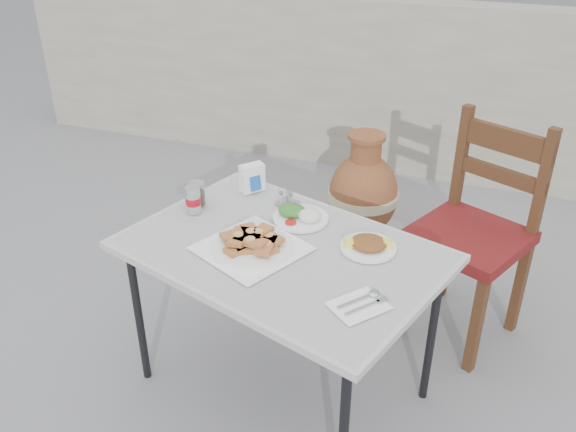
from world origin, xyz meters
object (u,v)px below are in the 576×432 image
(soda_can, at_px, (193,200))
(condiment_caddy, at_px, (287,200))
(pide_plate, at_px, (251,241))
(cola_glass, at_px, (197,195))
(chair, at_px, (474,230))
(terracotta_urn, at_px, (363,196))
(cafe_table, at_px, (282,258))
(salad_chopped_plate, at_px, (368,245))
(salad_rice_plate, at_px, (300,215))
(napkin_holder, at_px, (252,178))

(soda_can, distance_m, condiment_caddy, 0.39)
(pide_plate, distance_m, cola_glass, 0.43)
(condiment_caddy, distance_m, chair, 0.86)
(condiment_caddy, height_order, terracotta_urn, condiment_caddy)
(cafe_table, height_order, salad_chopped_plate, salad_chopped_plate)
(salad_rice_plate, distance_m, chair, 0.83)
(soda_can, xyz_separation_m, chair, (1.10, 0.55, -0.23))
(soda_can, bearing_deg, terracotta_urn, 66.90)
(cafe_table, xyz_separation_m, condiment_caddy, (-0.10, 0.33, 0.07))
(cafe_table, xyz_separation_m, salad_chopped_plate, (0.31, 0.10, 0.07))
(cafe_table, height_order, salad_rice_plate, salad_rice_plate)
(salad_rice_plate, height_order, cola_glass, cola_glass)
(napkin_holder, bearing_deg, salad_chopped_plate, 13.05)
(cafe_table, distance_m, napkin_holder, 0.50)
(napkin_holder, height_order, terracotta_urn, napkin_holder)
(pide_plate, xyz_separation_m, napkin_holder, (-0.18, 0.44, 0.03))
(pide_plate, height_order, chair, chair)
(condiment_caddy, relative_size, chair, 0.10)
(cafe_table, height_order, napkin_holder, napkin_holder)
(cafe_table, xyz_separation_m, cola_glass, (-0.45, 0.20, 0.09))
(salad_chopped_plate, height_order, terracotta_urn, salad_chopped_plate)
(salad_rice_plate, xyz_separation_m, napkin_holder, (-0.28, 0.17, 0.04))
(napkin_holder, distance_m, terracotta_urn, 1.00)
(condiment_caddy, height_order, chair, chair)
(salad_rice_plate, xyz_separation_m, chair, (0.67, 0.46, -0.19))
(salad_rice_plate, distance_m, napkin_holder, 0.33)
(cafe_table, xyz_separation_m, pide_plate, (-0.10, -0.05, 0.08))
(pide_plate, distance_m, soda_can, 0.38)
(salad_chopped_plate, relative_size, terracotta_urn, 0.30)
(cola_glass, height_order, napkin_holder, napkin_holder)
(pide_plate, relative_size, terracotta_urn, 0.67)
(pide_plate, bearing_deg, condiment_caddy, 89.30)
(soda_can, xyz_separation_m, condiment_caddy, (0.34, 0.19, -0.04))
(pide_plate, bearing_deg, salad_chopped_plate, 19.84)
(cafe_table, height_order, terracotta_urn, cafe_table)
(condiment_caddy, bearing_deg, terracotta_urn, 81.88)
(soda_can, xyz_separation_m, napkin_holder, (0.15, 0.26, 0.01))
(terracotta_urn, bearing_deg, napkin_holder, -110.65)
(pide_plate, relative_size, napkin_holder, 3.72)
(salad_rice_plate, relative_size, condiment_caddy, 2.29)
(chair, bearing_deg, pide_plate, -111.80)
(salad_rice_plate, relative_size, cola_glass, 2.27)
(pide_plate, bearing_deg, cafe_table, 23.98)
(cafe_table, distance_m, soda_can, 0.47)
(pide_plate, relative_size, chair, 0.45)
(pide_plate, height_order, condiment_caddy, pide_plate)
(condiment_caddy, bearing_deg, pide_plate, -90.70)
(pide_plate, xyz_separation_m, soda_can, (-0.34, 0.18, 0.02))
(cafe_table, distance_m, salad_rice_plate, 0.23)
(napkin_holder, xyz_separation_m, condiment_caddy, (0.19, -0.07, -0.04))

